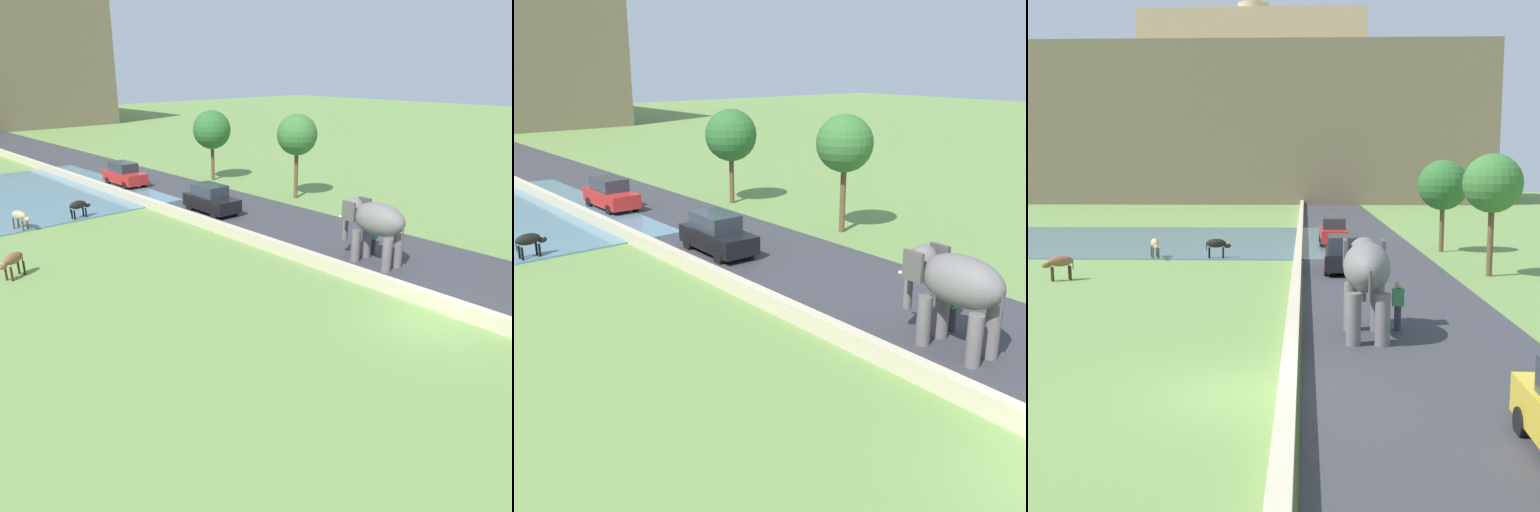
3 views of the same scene
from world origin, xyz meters
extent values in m
cube|color=#38383D|center=(5.00, 20.00, 0.03)|extent=(7.00, 120.00, 0.06)
cube|color=beige|center=(1.20, 18.00, 0.31)|extent=(0.40, 110.00, 0.62)
ellipsoid|color=slate|center=(3.42, 4.85, 2.24)|extent=(1.46, 2.73, 1.50)
cylinder|color=slate|center=(3.02, 5.74, 0.80)|extent=(0.44, 0.44, 1.60)
cylinder|color=slate|center=(3.86, 5.72, 0.80)|extent=(0.44, 0.44, 1.60)
cylinder|color=slate|center=(2.99, 3.98, 0.80)|extent=(0.44, 0.44, 1.60)
cylinder|color=slate|center=(3.83, 3.97, 0.80)|extent=(0.44, 0.44, 1.60)
ellipsoid|color=slate|center=(3.45, 6.27, 2.42)|extent=(1.02, 0.92, 1.10)
cube|color=#504C4C|center=(2.85, 6.15, 2.46)|extent=(0.13, 0.70, 0.90)
cube|color=#504C4C|center=(4.05, 6.12, 2.46)|extent=(0.13, 0.70, 0.90)
cylinder|color=slate|center=(3.46, 6.74, 1.54)|extent=(0.28, 0.28, 1.50)
cone|color=silver|center=(3.24, 6.68, 1.99)|extent=(0.13, 0.56, 0.17)
cone|color=silver|center=(3.68, 6.67, 1.99)|extent=(0.13, 0.56, 0.17)
cylinder|color=#504C4C|center=(3.40, 3.53, 1.89)|extent=(0.08, 0.08, 0.90)
cylinder|color=#33333D|center=(4.51, 5.77, 0.42)|extent=(0.22, 0.22, 0.85)
cube|color=#388451|center=(4.51, 5.77, 1.13)|extent=(0.36, 0.22, 0.56)
sphere|color=tan|center=(4.51, 5.77, 1.52)|extent=(0.22, 0.22, 0.22)
cube|color=black|center=(3.42, 17.27, 0.70)|extent=(1.83, 4.05, 0.80)
cube|color=#2D333D|center=(3.43, 17.47, 1.45)|extent=(1.52, 2.25, 0.70)
cylinder|color=black|center=(4.19, 15.95, 0.30)|extent=(0.20, 0.61, 0.60)
cylinder|color=black|center=(2.57, 16.00, 0.30)|extent=(0.20, 0.61, 0.60)
cylinder|color=black|center=(4.28, 18.55, 0.30)|extent=(0.20, 0.61, 0.60)
cylinder|color=black|center=(2.66, 18.60, 0.30)|extent=(0.20, 0.61, 0.60)
cube|color=red|center=(3.42, 28.16, 0.70)|extent=(1.75, 4.02, 0.80)
cube|color=#2D333D|center=(3.42, 28.36, 1.45)|extent=(1.47, 2.22, 0.70)
cylinder|color=black|center=(4.25, 26.87, 0.30)|extent=(0.19, 0.60, 0.60)
cylinder|color=black|center=(2.63, 26.85, 0.30)|extent=(0.19, 0.60, 0.60)
cylinder|color=black|center=(4.22, 29.47, 0.30)|extent=(0.19, 0.60, 0.60)
cylinder|color=black|center=(2.60, 29.45, 0.30)|extent=(0.19, 0.60, 0.60)
ellipsoid|color=black|center=(-3.38, 21.66, 0.90)|extent=(1.14, 0.56, 0.50)
cylinder|color=black|center=(-3.01, 21.86, 0.33)|extent=(0.10, 0.10, 0.65)
cylinder|color=black|center=(-2.98, 21.55, 0.33)|extent=(0.10, 0.10, 0.65)
cylinder|color=black|center=(-3.78, 21.77, 0.33)|extent=(0.10, 0.10, 0.65)
cylinder|color=black|center=(-3.75, 21.47, 0.33)|extent=(0.10, 0.10, 0.65)
ellipsoid|color=black|center=(-2.75, 21.74, 0.75)|extent=(0.42, 0.28, 0.26)
cone|color=beige|center=(-2.76, 21.82, 0.92)|extent=(0.04, 0.04, 0.12)
cone|color=beige|center=(-2.74, 21.65, 0.92)|extent=(0.04, 0.04, 0.12)
cylinder|color=black|center=(-3.92, 21.60, 0.70)|extent=(0.04, 0.04, 0.45)
cylinder|color=brown|center=(10.32, 16.51, 1.71)|extent=(0.28, 0.28, 3.42)
sphere|color=#387033|center=(10.32, 16.51, 4.39)|extent=(2.77, 2.77, 2.77)
cylinder|color=brown|center=(9.83, 25.31, 1.48)|extent=(0.28, 0.28, 2.97)
sphere|color=#2D662D|center=(9.83, 25.31, 4.02)|extent=(3.01, 3.01, 3.01)
camera|label=1|loc=(-16.19, -8.25, 8.83)|focal=36.66mm
camera|label=2|loc=(-11.16, -4.74, 8.24)|focal=43.63mm
camera|label=3|loc=(1.56, -14.88, 5.32)|focal=46.59mm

